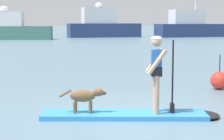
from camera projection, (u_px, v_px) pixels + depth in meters
name	position (u px, v px, depth m)	size (l,w,h in m)	color
ground_plane	(124.00, 117.00, 8.68)	(400.00, 400.00, 0.00)	slate
paddleboard	(135.00, 115.00, 8.68)	(3.84, 1.74, 0.10)	#338CD8
person_paddler	(157.00, 69.00, 8.56)	(0.66, 0.56, 1.63)	tan
dog	(85.00, 96.00, 8.64)	(0.99, 0.37, 0.53)	brown
moored_boat_outer	(9.00, 29.00, 47.02)	(9.69, 4.42, 3.85)	#3F7266
moored_boat_far_port	(103.00, 26.00, 54.30)	(9.83, 2.91, 4.58)	navy
moored_boat_starboard	(190.00, 27.00, 55.28)	(10.22, 3.49, 9.20)	navy
marker_buoy	(219.00, 80.00, 12.25)	(0.54, 0.54, 1.04)	red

